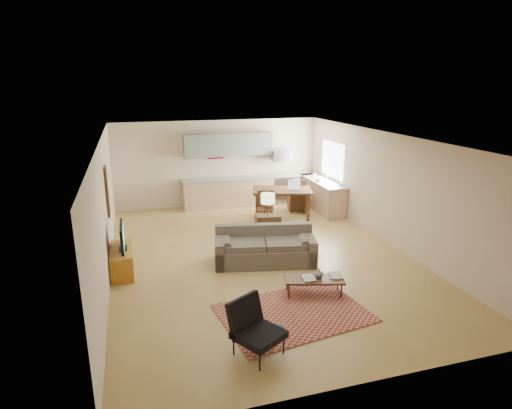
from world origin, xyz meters
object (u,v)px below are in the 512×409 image
object	(u,v)px
armchair	(259,330)
dining_table	(282,203)
coffee_table	(314,286)
console_table	(268,228)
sofa	(265,246)
tv_credenza	(122,261)

from	to	relation	value
armchair	dining_table	size ratio (longest dim) A/B	0.49
coffee_table	armchair	bearing A→B (deg)	-120.40
console_table	dining_table	size ratio (longest dim) A/B	0.42
sofa	coffee_table	distance (m)	1.72
tv_credenza	coffee_table	bearing A→B (deg)	-30.15
sofa	coffee_table	xyz separation A→B (m)	(0.44, -1.65, -0.23)
sofa	dining_table	distance (m)	3.31
dining_table	coffee_table	bearing A→B (deg)	-86.36
armchair	tv_credenza	xyz separation A→B (m)	(-1.93, 3.47, -0.15)
console_table	armchair	bearing A→B (deg)	-102.76
console_table	dining_table	distance (m)	2.02
sofa	tv_credenza	size ratio (longest dim) A/B	1.97
sofa	coffee_table	size ratio (longest dim) A/B	2.04
coffee_table	armchair	size ratio (longest dim) A/B	1.34
console_table	dining_table	bearing A→B (deg)	66.96
sofa	armchair	distance (m)	3.30
sofa	coffee_table	bearing A→B (deg)	-62.94
console_table	dining_table	world-z (taller)	dining_table
armchair	console_table	bearing A→B (deg)	39.92
sofa	console_table	world-z (taller)	sofa
sofa	dining_table	bearing A→B (deg)	75.89
sofa	console_table	distance (m)	1.30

